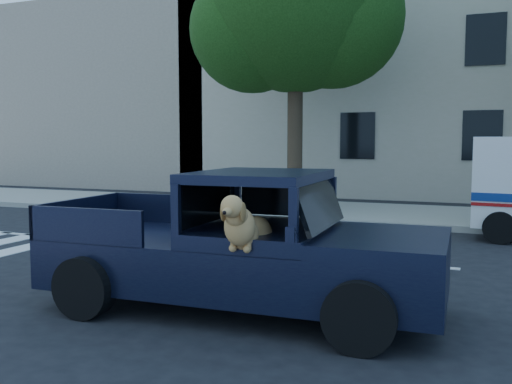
% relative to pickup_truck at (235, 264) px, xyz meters
% --- Properties ---
extents(ground, '(120.00, 120.00, 0.00)m').
position_rel_pickup_truck_xyz_m(ground, '(1.66, -0.08, -0.57)').
color(ground, black).
rests_on(ground, ground).
extents(far_sidewalk, '(60.00, 4.00, 0.15)m').
position_rel_pickup_truck_xyz_m(far_sidewalk, '(1.66, 9.12, -0.50)').
color(far_sidewalk, gray).
rests_on(far_sidewalk, ground).
extents(street_tree_left, '(6.00, 5.20, 8.60)m').
position_rel_pickup_truck_xyz_m(street_tree_left, '(-2.31, 9.54, 5.14)').
color(street_tree_left, '#332619').
rests_on(street_tree_left, ground).
extents(building_left, '(12.00, 6.00, 8.00)m').
position_rel_pickup_truck_xyz_m(building_left, '(-13.34, 16.42, 3.43)').
color(building_left, tan).
rests_on(building_left, ground).
extents(pickup_truck, '(4.78, 2.46, 1.69)m').
position_rel_pickup_truck_xyz_m(pickup_truck, '(0.00, 0.00, 0.00)').
color(pickup_truck, black).
rests_on(pickup_truck, ground).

